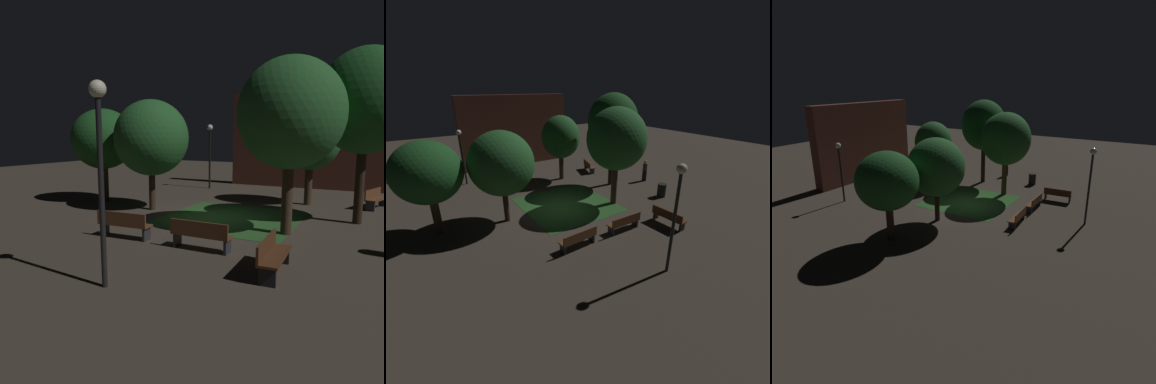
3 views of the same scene
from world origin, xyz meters
The scene contains 16 objects.
ground_plane centered at (0.00, 0.00, 0.00)m, with size 60.00×60.00×0.00m, color #473D33.
grass_lawn centered at (0.64, 0.23, 0.01)m, with size 5.19×5.40×0.01m, color #2D6028.
bench_by_lamp centered at (-1.36, -4.07, 0.48)m, with size 1.82×0.58×0.88m.
bench_front_left centered at (1.37, -4.07, 0.48)m, with size 1.80×0.49×0.88m.
bench_lawn_edge centered at (5.71, 5.07, 0.48)m, with size 1.03×1.86×0.88m.
bench_front_right centered at (3.65, -4.87, 0.48)m, with size 0.56×1.82×0.88m.
tree_near_wall centered at (-3.12, 0.21, 3.16)m, with size 3.25×3.25×4.81m.
tree_left_canopy centered at (2.82, 4.62, 3.21)m, with size 2.83×2.83×4.80m.
tree_back_right centered at (3.13, -1.18, 3.94)m, with size 3.42×3.42×5.74m.
tree_tall_center centered at (-6.35, 0.84, 3.09)m, with size 3.11×3.11×4.57m.
tree_lawn_side centered at (5.16, 1.56, 4.46)m, with size 3.41×3.41×6.37m.
lamp_post_plaza_west centered at (0.64, -7.30, 2.98)m, with size 0.36×0.36×4.36m.
lamp_post_path_center centered at (-3.65, 7.46, 2.74)m, with size 0.36×0.36×3.95m.
trash_bin centered at (6.44, -2.10, 0.44)m, with size 0.55×0.55×0.87m, color black.
pedestrian centered at (7.81, 0.72, 0.85)m, with size 0.34×0.32×1.61m.
building_wall_backdrop centered at (1.63, 10.59, 3.04)m, with size 9.60×0.80×6.07m, color brown.
Camera 2 is at (-6.98, -12.49, 6.76)m, focal length 24.82 mm.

